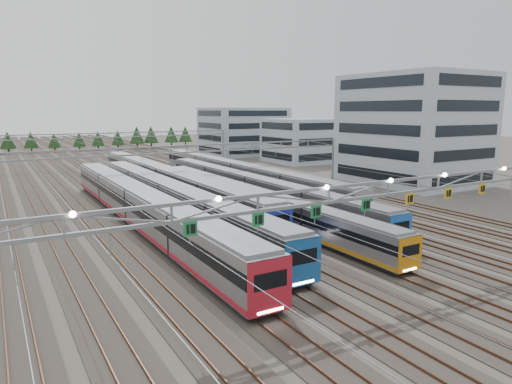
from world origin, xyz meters
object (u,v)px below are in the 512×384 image
train_a (139,206)px  gantry_far (115,139)px  train_d (250,200)px  depot_bldg_mid (300,141)px  train_b (171,199)px  gantry_near (389,191)px  gantry_mid (187,155)px  depot_bldg_south (413,129)px  depot_bldg_north (243,131)px  train_e (253,188)px  train_f (238,174)px  train_c (166,180)px

train_a → gantry_far: 59.66m
train_d → depot_bldg_mid: bearing=48.6°
train_b → gantry_near: size_ratio=0.97×
gantry_mid → depot_bldg_south: 41.17m
train_a → train_b: (4.50, 1.98, -0.04)m
depot_bldg_south → gantry_far: bearing=128.0°
gantry_mid → gantry_far: 45.00m
train_a → train_d: bearing=-6.9°
depot_bldg_mid → depot_bldg_north: size_ratio=0.73×
train_e → train_f: train_f is taller
train_e → depot_bldg_south: 34.60m
train_c → train_d: size_ratio=1.26×
train_f → depot_bldg_north: bearing=60.5°
train_d → gantry_near: size_ratio=0.91×
gantry_mid → train_f: bearing=23.4°
train_d → train_e: train_e is taller
train_e → gantry_far: size_ratio=0.98×
train_d → gantry_mid: 15.89m
train_d → train_c: bearing=103.7°
gantry_mid → gantry_near: bearing=-90.1°
depot_bldg_mid → depot_bldg_north: bearing=95.4°
gantry_far → depot_bldg_south: size_ratio=2.56×
train_b → depot_bldg_mid: depot_bldg_mid is taller
train_b → depot_bldg_south: bearing=5.7°
train_c → gantry_near: gantry_near is taller
depot_bldg_mid → gantry_mid: bearing=-144.4°
train_f → train_c: bearing=-173.7°
train_a → depot_bldg_north: 86.01m
train_c → depot_bldg_north: size_ratio=2.93×
train_d → gantry_near: (-2.30, -25.03, 5.18)m
gantry_mid → train_a: bearing=-129.9°
train_c → train_d: bearing=-76.3°
depot_bldg_mid → train_b: bearing=-139.6°
gantry_near → depot_bldg_north: (39.96, 95.66, -0.24)m
train_d → train_e: bearing=57.5°
train_c → gantry_mid: bearing=-56.4°
train_d → depot_bldg_north: size_ratio=2.32×
train_f → gantry_mid: (-11.25, -4.88, 4.16)m
train_a → depot_bldg_mid: 69.19m
train_f → depot_bldg_mid: depot_bldg_mid is taller
train_b → train_c: (4.50, 14.86, -0.01)m
gantry_near → gantry_mid: gantry_near is taller
train_c → depot_bldg_south: depot_bldg_south is taller
train_c → depot_bldg_mid: 52.12m
train_b → train_f: 24.32m
train_a → gantry_far: (11.25, 58.45, 4.05)m
train_b → gantry_mid: gantry_mid is taller
train_c → train_f: size_ratio=1.05×
train_a → train_e: train_a is taller
train_a → train_f: train_a is taller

